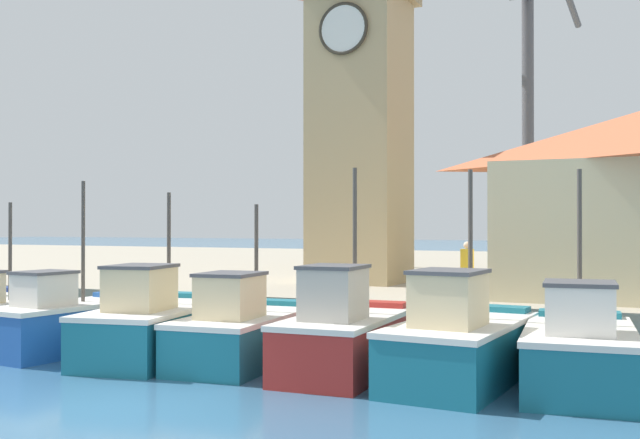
% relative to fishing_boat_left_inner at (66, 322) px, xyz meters
% --- Properties ---
extents(ground_plane, '(300.00, 300.00, 0.00)m').
position_rel_fishing_boat_left_inner_xyz_m(ground_plane, '(4.87, -4.45, -0.78)').
color(ground_plane, '#386689').
extents(quay_wharf, '(120.00, 40.00, 1.24)m').
position_rel_fishing_boat_left_inner_xyz_m(quay_wharf, '(4.87, 24.09, -0.16)').
color(quay_wharf, '#A89E89').
rests_on(quay_wharf, ground).
extents(fishing_boat_left_inner, '(2.33, 4.45, 4.51)m').
position_rel_fishing_boat_left_inner_xyz_m(fishing_boat_left_inner, '(0.00, 0.00, 0.00)').
color(fishing_boat_left_inner, '#2356A8').
rests_on(fishing_boat_left_inner, ground).
extents(fishing_boat_mid_left, '(3.02, 5.52, 4.17)m').
position_rel_fishing_boat_left_inner_xyz_m(fishing_boat_mid_left, '(2.65, 0.28, 0.04)').
color(fishing_boat_mid_left, '#196B7F').
rests_on(fishing_boat_mid_left, ground).
extents(fishing_boat_center, '(2.43, 5.05, 3.85)m').
position_rel_fishing_boat_left_inner_xyz_m(fishing_boat_center, '(5.02, 0.58, -0.02)').
color(fishing_boat_center, '#196B7F').
rests_on(fishing_boat_center, ground).
extents(fishing_boat_mid_right, '(2.20, 4.69, 4.66)m').
position_rel_fishing_boat_left_inner_xyz_m(fishing_boat_mid_right, '(7.71, 0.41, 0.06)').
color(fishing_boat_mid_right, '#AD2823').
rests_on(fishing_boat_mid_right, ground).
extents(fishing_boat_right_inner, '(2.51, 5.10, 4.55)m').
position_rel_fishing_boat_left_inner_xyz_m(fishing_boat_right_inner, '(10.32, 0.47, 0.05)').
color(fishing_boat_right_inner, '#196B7F').
rests_on(fishing_boat_right_inner, ground).
extents(fishing_boat_right_outer, '(2.53, 4.70, 4.50)m').
position_rel_fishing_boat_left_inner_xyz_m(fishing_boat_right_outer, '(12.67, 0.71, 0.00)').
color(fishing_boat_right_outer, '#196B7F').
rests_on(fishing_boat_right_outer, ground).
extents(clock_tower, '(3.63, 3.63, 14.46)m').
position_rel_fishing_boat_left_inner_xyz_m(clock_tower, '(4.24, 10.39, 7.22)').
color(clock_tower, tan).
rests_on(clock_tower, quay_wharf).
extents(port_crane_near, '(2.76, 9.91, 18.57)m').
position_rel_fishing_boat_left_inner_xyz_m(port_crane_near, '(8.66, 21.50, 6.82)').
color(port_crane_near, '#353539').
rests_on(port_crane_near, quay_wharf).
extents(port_crane_far, '(2.00, 8.84, 19.08)m').
position_rel_fishing_boat_left_inner_xyz_m(port_crane_far, '(0.98, 20.09, 7.93)').
color(port_crane_far, '#976E11').
rests_on(port_crane_far, quay_wharf).
extents(dock_worker_near_tower, '(0.34, 0.22, 1.62)m').
position_rel_fishing_boat_left_inner_xyz_m(dock_worker_near_tower, '(9.18, 6.00, 1.30)').
color(dock_worker_near_tower, '#33333D').
rests_on(dock_worker_near_tower, quay_wharf).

